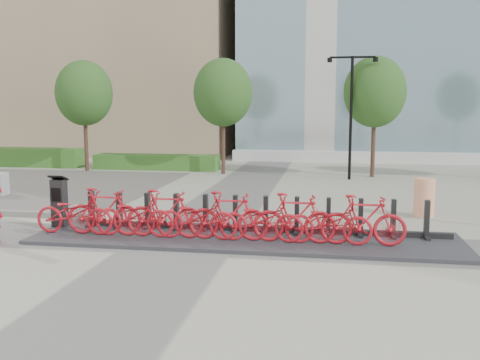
# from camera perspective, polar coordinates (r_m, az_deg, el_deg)

# --- Properties ---
(ground) EXTENTS (120.00, 120.00, 0.00)m
(ground) POSITION_cam_1_polar(r_m,az_deg,el_deg) (12.11, -5.88, -6.49)
(ground) COLOR #9E9D88
(hedge_b) EXTENTS (6.00, 1.20, 0.70)m
(hedge_b) POSITION_cam_1_polar(r_m,az_deg,el_deg) (25.96, -8.88, 1.91)
(hedge_b) COLOR #306C25
(hedge_b) RESTS_ON ground
(tree_0) EXTENTS (2.60, 2.60, 5.10)m
(tree_0) POSITION_cam_1_polar(r_m,az_deg,el_deg) (25.84, -16.29, 8.86)
(tree_0) COLOR #422A20
(tree_0) RESTS_ON ground
(tree_1) EXTENTS (2.60, 2.60, 5.10)m
(tree_1) POSITION_cam_1_polar(r_m,az_deg,el_deg) (23.77, -1.82, 9.29)
(tree_1) COLOR #422A20
(tree_1) RESTS_ON ground
(tree_2) EXTENTS (2.60, 2.60, 5.10)m
(tree_2) POSITION_cam_1_polar(r_m,az_deg,el_deg) (23.39, 14.20, 9.08)
(tree_2) COLOR #422A20
(tree_2) RESTS_ON ground
(streetlamp) EXTENTS (2.00, 0.20, 5.00)m
(streetlamp) POSITION_cam_1_polar(r_m,az_deg,el_deg) (22.33, 11.78, 8.05)
(streetlamp) COLOR black
(streetlamp) RESTS_ON ground
(dock_pad) EXTENTS (9.60, 2.40, 0.08)m
(dock_pad) POSITION_cam_1_polar(r_m,az_deg,el_deg) (12.12, 0.47, -6.24)
(dock_pad) COLOR #34343A
(dock_pad) RESTS_ON ground
(dock_rail_posts) EXTENTS (8.02, 0.50, 0.85)m
(dock_rail_posts) POSITION_cam_1_polar(r_m,az_deg,el_deg) (12.46, 1.09, -3.65)
(dock_rail_posts) COLOR black
(dock_rail_posts) RESTS_ON dock_pad
(bike_0) EXTENTS (1.85, 0.65, 0.97)m
(bike_0) POSITION_cam_1_polar(r_m,az_deg,el_deg) (12.86, -17.24, -3.37)
(bike_0) COLOR red
(bike_0) RESTS_ON dock_pad
(bike_1) EXTENTS (1.80, 0.51, 1.08)m
(bike_1) POSITION_cam_1_polar(r_m,az_deg,el_deg) (12.55, -14.30, -3.29)
(bike_1) COLOR red
(bike_1) RESTS_ON dock_pad
(bike_2) EXTENTS (1.85, 0.65, 0.97)m
(bike_2) POSITION_cam_1_polar(r_m,az_deg,el_deg) (12.29, -11.21, -3.68)
(bike_2) COLOR red
(bike_2) RESTS_ON dock_pad
(bike_3) EXTENTS (1.80, 0.51, 1.08)m
(bike_3) POSITION_cam_1_polar(r_m,az_deg,el_deg) (12.05, -8.00, -3.58)
(bike_3) COLOR red
(bike_3) RESTS_ON dock_pad
(bike_4) EXTENTS (1.85, 0.65, 0.97)m
(bike_4) POSITION_cam_1_polar(r_m,az_deg,el_deg) (11.86, -4.67, -3.97)
(bike_4) COLOR red
(bike_4) RESTS_ON dock_pad
(bike_5) EXTENTS (1.80, 0.51, 1.08)m
(bike_5) POSITION_cam_1_polar(r_m,az_deg,el_deg) (11.70, -1.25, -3.84)
(bike_5) COLOR red
(bike_5) RESTS_ON dock_pad
(bike_6) EXTENTS (1.85, 0.65, 0.97)m
(bike_6) POSITION_cam_1_polar(r_m,az_deg,el_deg) (11.60, 2.26, -4.21)
(bike_6) COLOR red
(bike_6) RESTS_ON dock_pad
(bike_7) EXTENTS (1.80, 0.51, 1.08)m
(bike_7) POSITION_cam_1_polar(r_m,az_deg,el_deg) (11.53, 5.82, -4.06)
(bike_7) COLOR red
(bike_7) RESTS_ON dock_pad
(bike_8) EXTENTS (1.85, 0.65, 0.97)m
(bike_8) POSITION_cam_1_polar(r_m,az_deg,el_deg) (11.52, 9.41, -4.41)
(bike_8) COLOR red
(bike_8) RESTS_ON dock_pad
(bike_9) EXTENTS (1.80, 0.51, 1.08)m
(bike_9) POSITION_cam_1_polar(r_m,az_deg,el_deg) (11.53, 13.00, -4.22)
(bike_9) COLOR red
(bike_9) RESTS_ON dock_pad
(kiosk) EXTENTS (0.39, 0.33, 1.27)m
(kiosk) POSITION_cam_1_polar(r_m,az_deg,el_deg) (13.75, -18.72, -2.20)
(kiosk) COLOR black
(kiosk) RESTS_ON dock_pad
(construction_barrel) EXTENTS (0.59, 0.59, 1.05)m
(construction_barrel) POSITION_cam_1_polar(r_m,az_deg,el_deg) (15.42, 19.06, -1.79)
(construction_barrel) COLOR #FF5600
(construction_barrel) RESTS_ON ground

